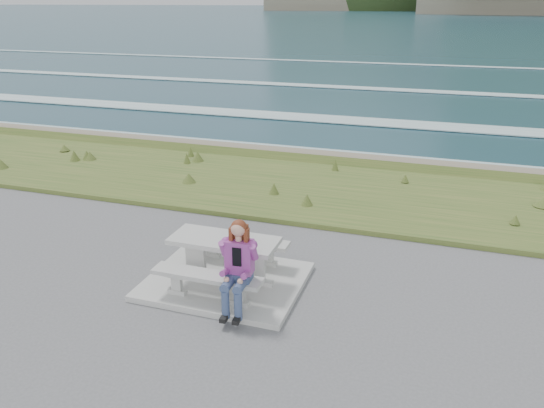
% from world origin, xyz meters
% --- Properties ---
extents(concrete_slab, '(2.60, 2.10, 0.10)m').
position_xyz_m(concrete_slab, '(0.00, 0.00, 0.05)').
color(concrete_slab, '#ACACA6').
rests_on(concrete_slab, ground).
extents(picnic_table, '(1.80, 0.75, 0.75)m').
position_xyz_m(picnic_table, '(0.00, 0.00, 0.68)').
color(picnic_table, '#ACACA6').
rests_on(picnic_table, concrete_slab).
extents(bench_landward, '(1.80, 0.35, 0.45)m').
position_xyz_m(bench_landward, '(0.00, -0.70, 0.45)').
color(bench_landward, '#ACACA6').
rests_on(bench_landward, concrete_slab).
extents(bench_seaward, '(1.80, 0.35, 0.45)m').
position_xyz_m(bench_seaward, '(0.00, 0.70, 0.45)').
color(bench_seaward, '#ACACA6').
rests_on(bench_seaward, concrete_slab).
extents(grass_verge, '(160.00, 4.50, 0.22)m').
position_xyz_m(grass_verge, '(0.00, 5.00, 0.00)').
color(grass_verge, '#30521E').
rests_on(grass_verge, ground).
extents(shore_drop, '(160.00, 0.80, 2.20)m').
position_xyz_m(shore_drop, '(0.00, 7.90, 0.00)').
color(shore_drop, '#716555').
rests_on(shore_drop, ground).
extents(ocean, '(1600.00, 1600.00, 0.09)m').
position_xyz_m(ocean, '(0.00, 25.09, -1.74)').
color(ocean, '#1B404F').
rests_on(ocean, ground).
extents(seated_woman, '(0.44, 0.73, 1.42)m').
position_xyz_m(seated_woman, '(0.56, -0.84, 0.62)').
color(seated_woman, navy).
rests_on(seated_woman, concrete_slab).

